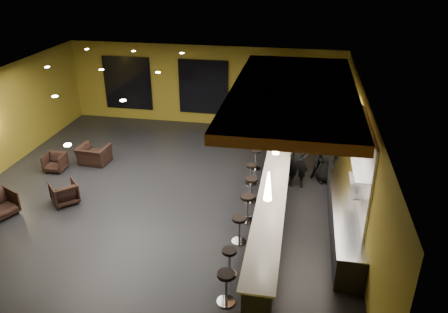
% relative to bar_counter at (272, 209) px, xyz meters
% --- Properties ---
extents(floor, '(12.00, 13.00, 0.10)m').
position_rel_bar_counter_xyz_m(floor, '(-3.65, 1.00, -0.55)').
color(floor, black).
rests_on(floor, ground).
extents(ceiling, '(12.00, 13.00, 0.10)m').
position_rel_bar_counter_xyz_m(ceiling, '(-3.65, 1.00, 3.05)').
color(ceiling, black).
extents(wall_back, '(12.00, 0.10, 3.50)m').
position_rel_bar_counter_xyz_m(wall_back, '(-3.65, 7.55, 1.25)').
color(wall_back, olive).
rests_on(wall_back, floor).
extents(wall_front, '(12.00, 0.10, 3.50)m').
position_rel_bar_counter_xyz_m(wall_front, '(-3.65, -5.55, 1.25)').
color(wall_front, olive).
rests_on(wall_front, floor).
extents(wall_right, '(0.10, 13.00, 3.50)m').
position_rel_bar_counter_xyz_m(wall_right, '(2.40, 1.00, 1.25)').
color(wall_right, olive).
rests_on(wall_right, floor).
extents(wood_soffit, '(3.60, 8.00, 0.28)m').
position_rel_bar_counter_xyz_m(wood_soffit, '(0.35, 2.00, 2.86)').
color(wood_soffit, '#A15A2F').
rests_on(wood_soffit, ceiling).
extents(window_left, '(2.20, 0.06, 2.40)m').
position_rel_bar_counter_xyz_m(window_left, '(-7.15, 7.44, 1.20)').
color(window_left, black).
rests_on(window_left, wall_back).
extents(window_center, '(2.20, 0.06, 2.40)m').
position_rel_bar_counter_xyz_m(window_center, '(-3.65, 7.44, 1.20)').
color(window_center, black).
rests_on(window_center, wall_back).
extents(window_right, '(2.20, 0.06, 2.40)m').
position_rel_bar_counter_xyz_m(window_right, '(-0.65, 7.44, 1.20)').
color(window_right, black).
rests_on(window_right, wall_back).
extents(tile_backsplash, '(0.06, 3.20, 2.40)m').
position_rel_bar_counter_xyz_m(tile_backsplash, '(2.31, 0.00, 1.50)').
color(tile_backsplash, white).
rests_on(tile_backsplash, wall_right).
extents(bar_counter, '(0.60, 8.00, 1.00)m').
position_rel_bar_counter_xyz_m(bar_counter, '(0.00, 0.00, 0.00)').
color(bar_counter, black).
rests_on(bar_counter, floor).
extents(bar_top, '(0.78, 8.10, 0.05)m').
position_rel_bar_counter_xyz_m(bar_top, '(0.00, 0.00, 0.52)').
color(bar_top, silver).
rests_on(bar_top, bar_counter).
extents(prep_counter, '(0.70, 6.00, 0.86)m').
position_rel_bar_counter_xyz_m(prep_counter, '(2.00, 0.50, -0.07)').
color(prep_counter, black).
rests_on(prep_counter, floor).
extents(prep_top, '(0.72, 6.00, 0.03)m').
position_rel_bar_counter_xyz_m(prep_top, '(2.00, 0.50, 0.39)').
color(prep_top, silver).
rests_on(prep_top, prep_counter).
extents(wall_shelf_lower, '(0.30, 1.50, 0.03)m').
position_rel_bar_counter_xyz_m(wall_shelf_lower, '(2.17, -0.20, 1.10)').
color(wall_shelf_lower, silver).
rests_on(wall_shelf_lower, wall_right).
extents(wall_shelf_upper, '(0.30, 1.50, 0.03)m').
position_rel_bar_counter_xyz_m(wall_shelf_upper, '(2.17, -0.20, 1.55)').
color(wall_shelf_upper, silver).
rests_on(wall_shelf_upper, wall_right).
extents(column, '(0.60, 0.60, 3.50)m').
position_rel_bar_counter_xyz_m(column, '(0.00, 4.60, 1.25)').
color(column, olive).
rests_on(column, floor).
extents(pendant_0, '(0.20, 0.20, 0.70)m').
position_rel_bar_counter_xyz_m(pendant_0, '(0.00, -2.00, 1.85)').
color(pendant_0, white).
rests_on(pendant_0, wood_soffit).
extents(pendant_1, '(0.20, 0.20, 0.70)m').
position_rel_bar_counter_xyz_m(pendant_1, '(0.00, 0.50, 1.85)').
color(pendant_1, white).
rests_on(pendant_1, wood_soffit).
extents(pendant_2, '(0.20, 0.20, 0.70)m').
position_rel_bar_counter_xyz_m(pendant_2, '(0.00, 3.00, 1.85)').
color(pendant_2, white).
rests_on(pendant_2, wood_soffit).
extents(staff_a, '(0.68, 0.45, 1.86)m').
position_rel_bar_counter_xyz_m(staff_a, '(0.66, 2.39, 0.43)').
color(staff_a, black).
rests_on(staff_a, floor).
extents(staff_b, '(0.90, 0.73, 1.71)m').
position_rel_bar_counter_xyz_m(staff_b, '(1.50, 3.06, 0.35)').
color(staff_b, black).
rests_on(staff_b, floor).
extents(staff_c, '(0.91, 0.67, 1.71)m').
position_rel_bar_counter_xyz_m(staff_c, '(1.60, 2.87, 0.36)').
color(staff_c, black).
rests_on(staff_c, floor).
extents(armchair_a, '(1.06, 1.05, 0.74)m').
position_rel_bar_counter_xyz_m(armchair_a, '(-7.89, -0.99, -0.13)').
color(armchair_a, black).
rests_on(armchair_a, floor).
extents(armchair_b, '(1.06, 1.06, 0.69)m').
position_rel_bar_counter_xyz_m(armchair_b, '(-6.40, 0.01, -0.15)').
color(armchair_b, black).
rests_on(armchair_b, floor).
extents(armchair_c, '(0.71, 0.73, 0.64)m').
position_rel_bar_counter_xyz_m(armchair_c, '(-7.83, 1.97, -0.18)').
color(armchair_c, black).
rests_on(armchair_c, floor).
extents(armchair_d, '(1.12, 1.00, 0.69)m').
position_rel_bar_counter_xyz_m(armchair_d, '(-6.73, 2.75, -0.16)').
color(armchair_d, black).
rests_on(armchair_d, floor).
extents(bar_stool_0, '(0.42, 0.42, 0.83)m').
position_rel_bar_counter_xyz_m(bar_stool_0, '(-0.73, -3.28, 0.03)').
color(bar_stool_0, silver).
rests_on(bar_stool_0, floor).
extents(bar_stool_1, '(0.38, 0.38, 0.74)m').
position_rel_bar_counter_xyz_m(bar_stool_1, '(-0.81, -2.36, -0.03)').
color(bar_stool_1, silver).
rests_on(bar_stool_1, floor).
extents(bar_stool_2, '(0.39, 0.39, 0.77)m').
position_rel_bar_counter_xyz_m(bar_stool_2, '(-0.78, -1.02, -0.01)').
color(bar_stool_2, silver).
rests_on(bar_stool_2, floor).
extents(bar_stool_3, '(0.42, 0.42, 0.84)m').
position_rel_bar_counter_xyz_m(bar_stool_3, '(-0.70, 0.02, 0.04)').
color(bar_stool_3, silver).
rests_on(bar_stool_3, floor).
extents(bar_stool_4, '(0.41, 0.41, 0.80)m').
position_rel_bar_counter_xyz_m(bar_stool_4, '(-0.72, 1.14, 0.01)').
color(bar_stool_4, silver).
rests_on(bar_stool_4, floor).
extents(bar_stool_5, '(0.37, 0.37, 0.73)m').
position_rel_bar_counter_xyz_m(bar_stool_5, '(-0.86, 2.23, -0.03)').
color(bar_stool_5, silver).
rests_on(bar_stool_5, floor).
extents(bar_stool_6, '(0.38, 0.38, 0.74)m').
position_rel_bar_counter_xyz_m(bar_stool_6, '(-0.84, 3.36, -0.03)').
color(bar_stool_6, silver).
rests_on(bar_stool_6, floor).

